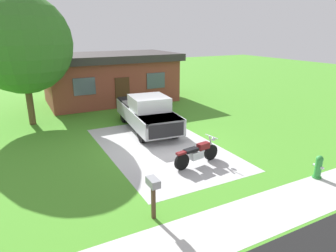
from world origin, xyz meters
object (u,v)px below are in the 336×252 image
at_px(fire_hydrant, 318,167).
at_px(mailbox, 153,188).
at_px(shade_tree, 21,44).
at_px(neighbor_house, 111,77).
at_px(motorcycle, 197,153).
at_px(pickup_truck, 147,112).

bearing_deg(fire_hydrant, mailbox, 175.01).
bearing_deg(shade_tree, neighbor_house, 32.18).
bearing_deg(mailbox, shade_tree, 101.61).
xyz_separation_m(motorcycle, neighbor_house, (0.46, 12.56, 1.32)).
relative_size(fire_hydrant, shade_tree, 0.12).
bearing_deg(motorcycle, mailbox, -141.44).
height_order(motorcycle, shade_tree, shade_tree).
bearing_deg(shade_tree, fire_hydrant, -54.01).
bearing_deg(pickup_truck, motorcycle, -90.51).
distance_m(shade_tree, neighbor_house, 7.39).
bearing_deg(mailbox, neighbor_house, 76.81).
bearing_deg(neighbor_house, motorcycle, -92.11).
xyz_separation_m(pickup_truck, fire_hydrant, (3.20, -8.03, -0.53)).
height_order(shade_tree, neighbor_house, shade_tree).
bearing_deg(fire_hydrant, shade_tree, 125.99).
xyz_separation_m(shade_tree, neighbor_house, (5.84, 3.67, -2.65)).
xyz_separation_m(fire_hydrant, shade_tree, (-8.62, 11.87, 4.01)).
bearing_deg(motorcycle, fire_hydrant, -42.61).
bearing_deg(mailbox, pickup_truck, 67.51).
relative_size(shade_tree, neighbor_house, 0.74).
xyz_separation_m(fire_hydrant, mailbox, (-6.29, 0.55, 0.55)).
xyz_separation_m(motorcycle, shade_tree, (-5.38, 8.89, 3.96)).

